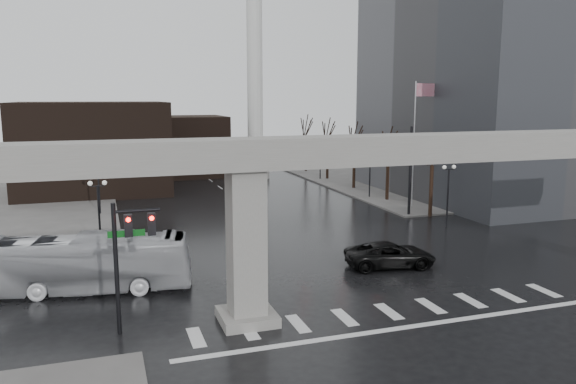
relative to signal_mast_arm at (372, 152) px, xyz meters
name	(u,v)px	position (x,y,z in m)	size (l,w,h in m)	color
ground	(379,304)	(-8.99, -18.80, -5.83)	(160.00, 160.00, 0.00)	black
sidewalk_ne	(430,181)	(17.01, 17.20, -5.75)	(28.00, 36.00, 0.15)	slate
elevated_guideway	(406,171)	(-7.73, -18.80, 1.05)	(48.00, 2.60, 8.70)	gray
building_far_left	(93,147)	(-22.99, 23.20, -0.83)	(16.00, 14.00, 10.00)	black
building_far_mid	(187,146)	(-10.99, 33.20, -1.83)	(10.00, 10.00, 8.00)	black
smokestack	(255,75)	(-2.99, 27.20, 7.52)	(3.60, 3.60, 30.00)	silver
signal_mast_arm	(372,152)	(0.00, 0.00, 0.00)	(12.12, 0.43, 8.00)	black
signal_left_pole	(128,245)	(-21.24, -18.30, -1.76)	(2.30, 0.30, 6.00)	black
flagpole_assembly	(417,129)	(6.30, 3.20, 1.70)	(2.06, 0.12, 12.00)	silver
lamp_right_0	(448,185)	(4.51, -4.80, -2.36)	(1.22, 0.32, 5.11)	black
lamp_right_1	(370,165)	(4.51, 9.20, -2.36)	(1.22, 0.32, 5.11)	black
lamp_right_2	(320,153)	(4.51, 23.20, -2.36)	(1.22, 0.32, 5.11)	black
lamp_left_0	(99,205)	(-22.49, -4.80, -2.36)	(1.22, 0.32, 5.11)	black
lamp_left_1	(98,177)	(-22.49, 9.20, -2.36)	(1.22, 0.32, 5.11)	black
lamp_left_2	(98,160)	(-22.49, 23.20, -2.36)	(1.22, 0.32, 5.11)	black
tree_right_0	(431,185)	(5.54, -0.78, -3.04)	(1.09, 1.58, 7.50)	black
tree_right_1	(388,173)	(5.54, 7.22, -2.98)	(1.09, 1.61, 7.67)	black
tree_right_2	(354,164)	(5.54, 15.22, -2.91)	(1.10, 1.63, 7.85)	black
tree_right_3	(328,157)	(5.54, 23.22, -2.85)	(1.11, 1.66, 8.02)	black
tree_right_4	(306,151)	(5.54, 31.22, -2.79)	(1.12, 1.69, 8.19)	black
pickup_truck	(390,255)	(-5.30, -13.19, -5.05)	(2.60, 5.63, 1.57)	black
city_bus	(84,263)	(-23.34, -11.88, -4.24)	(2.67, 11.42, 3.18)	silver
far_car	(244,207)	(-10.25, 4.81, -5.06)	(1.81, 4.50, 1.53)	black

